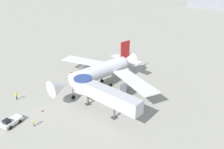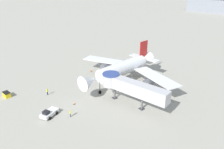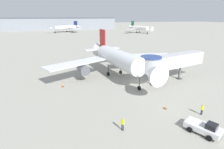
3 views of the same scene
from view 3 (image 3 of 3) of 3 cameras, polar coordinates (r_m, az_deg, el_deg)
ground_plane at (r=38.42m, az=8.16°, el=-2.50°), size 800.00×800.00×0.00m
main_airplane at (r=40.42m, az=1.78°, el=5.22°), size 32.85×26.58×10.40m
jet_bridge at (r=38.94m, az=18.19°, el=4.04°), size 16.99×6.23×6.22m
pushback_tug_white at (r=24.84m, az=27.78°, el=-15.11°), size 3.50×4.49×1.65m
traffic_cone_port_wing at (r=36.89m, az=-15.80°, el=-3.32°), size 0.47×0.47×0.78m
traffic_cone_near_nose at (r=28.62m, az=17.03°, el=-10.09°), size 0.40×0.40×0.67m
ground_crew_marshaller at (r=22.43m, az=3.50°, el=-15.56°), size 0.37×0.40×1.83m
ground_crew_wing_walker at (r=28.70m, az=27.38°, el=-9.90°), size 0.35×0.24×1.67m
background_jet_navy_tail at (r=168.92m, az=-14.80°, el=14.62°), size 29.72×30.18×9.66m
background_jet_green_tail at (r=158.18m, az=8.99°, el=14.80°), size 25.89×26.89×9.80m
terminal_building at (r=206.93m, az=-19.88°, el=15.36°), size 143.06×21.97×12.97m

